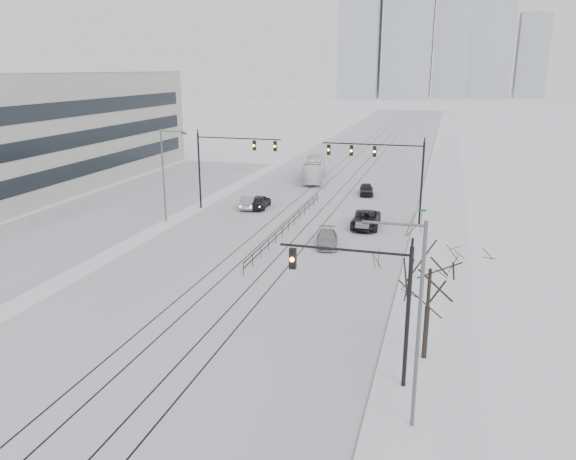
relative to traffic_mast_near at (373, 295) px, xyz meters
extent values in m
plane|color=white|center=(-10.79, -6.00, -4.56)|extent=(500.00, 500.00, 0.00)
cube|color=silver|center=(-10.79, 54.00, -4.55)|extent=(22.00, 260.00, 0.02)
cube|color=white|center=(2.71, 54.00, -4.48)|extent=(5.00, 260.00, 0.16)
cube|color=gray|center=(0.26, 54.00, -4.50)|extent=(0.10, 260.00, 0.12)
cube|color=silver|center=(-30.79, 29.00, -4.55)|extent=(14.00, 60.00, 0.03)
cube|color=black|center=(-13.39, 34.00, -4.54)|extent=(0.10, 180.00, 0.01)
cube|color=black|center=(-11.99, 34.00, -4.54)|extent=(0.10, 180.00, 0.01)
cube|color=black|center=(-9.59, 34.00, -4.54)|extent=(0.10, 180.00, 0.01)
cube|color=black|center=(-8.19, 34.00, -4.54)|extent=(0.10, 180.00, 0.01)
cube|color=black|center=(-38.77, 29.00, 2.44)|extent=(0.08, 58.00, 12.00)
cube|color=#AAAEBA|center=(-40.79, 254.00, 22.94)|extent=(18.00, 18.00, 55.00)
cube|color=#AAAEBA|center=(-18.79, 262.00, 31.44)|extent=(22.00, 22.00, 72.00)
cube|color=#AAAEBA|center=(1.21, 270.00, 19.44)|extent=(16.00, 16.00, 48.00)
cube|color=#AAAEBA|center=(19.21, 278.00, 27.44)|extent=(20.00, 20.00, 64.00)
cube|color=#AAAEBA|center=(39.21, 286.00, 15.44)|extent=(14.00, 14.00, 40.00)
cylinder|color=black|center=(1.61, 0.00, -1.06)|extent=(0.20, 0.20, 7.00)
cylinder|color=black|center=(-1.39, 0.00, 2.04)|extent=(6.00, 0.12, 0.12)
cube|color=black|center=(-3.79, 0.00, 1.39)|extent=(0.32, 0.24, 1.00)
sphere|color=orange|center=(-3.79, -0.14, 1.39)|extent=(0.22, 0.22, 0.22)
cylinder|color=black|center=(0.71, 29.00, -0.56)|extent=(0.20, 0.20, 8.00)
cylinder|color=black|center=(-4.04, 29.00, 3.04)|extent=(9.50, 0.12, 0.12)
cube|color=black|center=(-8.19, 29.00, 2.39)|extent=(0.32, 0.24, 1.00)
sphere|color=orange|center=(-8.19, 28.86, 2.39)|extent=(0.22, 0.22, 0.22)
cube|color=black|center=(-5.99, 29.00, 2.39)|extent=(0.32, 0.24, 1.00)
sphere|color=orange|center=(-5.99, 28.86, 2.39)|extent=(0.22, 0.22, 0.22)
cube|color=black|center=(-3.79, 29.00, 2.39)|extent=(0.32, 0.24, 1.00)
sphere|color=orange|center=(-3.79, 28.86, 2.39)|extent=(0.22, 0.22, 0.22)
cylinder|color=black|center=(-22.29, 30.00, -0.56)|extent=(0.20, 0.20, 8.00)
cylinder|color=black|center=(-17.79, 30.00, 3.04)|extent=(9.00, 0.12, 0.12)
cube|color=black|center=(-13.89, 30.00, 2.39)|extent=(0.32, 0.24, 1.00)
sphere|color=orange|center=(-13.89, 29.86, 2.39)|extent=(0.22, 0.22, 0.22)
cube|color=black|center=(-16.09, 30.00, 2.39)|extent=(0.32, 0.24, 1.00)
sphere|color=orange|center=(-16.09, 29.86, 2.39)|extent=(0.22, 0.22, 0.22)
cylinder|color=#595B60|center=(2.21, -3.00, -0.06)|extent=(0.16, 0.16, 9.00)
cylinder|color=#595B60|center=(1.01, -3.00, 4.24)|extent=(2.40, 0.10, 0.10)
cube|color=#595B60|center=(-0.19, -3.00, 4.09)|extent=(0.50, 0.25, 0.18)
cylinder|color=#595B60|center=(-23.29, 24.00, -0.06)|extent=(0.16, 0.16, 9.00)
cylinder|color=#595B60|center=(-22.09, 24.00, 4.24)|extent=(2.40, 0.10, 0.10)
cube|color=#595B60|center=(-20.89, 24.00, 4.09)|extent=(0.50, 0.25, 0.18)
cylinder|color=black|center=(2.41, 3.00, -3.06)|extent=(0.26, 0.26, 3.00)
cylinder|color=black|center=(2.41, 3.00, -0.81)|extent=(0.18, 0.18, 2.50)
cube|color=black|center=(-10.79, 24.00, -3.61)|extent=(0.06, 24.00, 0.06)
cube|color=black|center=(-10.79, 24.00, -4.01)|extent=(0.06, 24.00, 0.06)
cylinder|color=#595B60|center=(1.01, 26.00, -3.36)|extent=(0.06, 0.06, 2.40)
cube|color=#0C4C19|center=(1.01, 26.00, -2.26)|extent=(0.70, 0.04, 0.18)
imported|color=black|center=(-16.14, 31.58, -3.83)|extent=(2.00, 4.40, 1.47)
imported|color=gray|center=(-17.19, 31.22, -3.89)|extent=(2.00, 4.27, 1.35)
imported|color=black|center=(-4.12, 27.17, -3.81)|extent=(2.70, 5.49, 1.50)
imported|color=gray|center=(-6.43, 20.55, -3.94)|extent=(2.57, 4.54, 1.24)
imported|color=black|center=(-6.09, 41.29, -3.90)|extent=(2.18, 4.12, 1.33)
imported|color=white|center=(-14.08, 48.30, -3.11)|extent=(4.07, 10.72, 2.91)
camera|label=1|loc=(2.76, -23.86, 9.94)|focal=35.00mm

